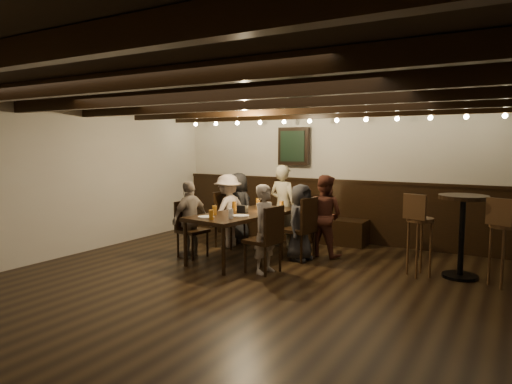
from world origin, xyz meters
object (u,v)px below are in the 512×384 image
Objects in this scene: person_right_far at (266,229)px; bar_stool_left at (419,246)px; chair_left_near at (229,230)px; high_top_table at (462,224)px; person_left_far at (190,219)px; person_left_near at (228,211)px; dining_table at (245,216)px; person_bench_centre at (283,206)px; person_bench_left at (238,207)px; chair_left_far at (192,240)px; person_bench_right at (324,216)px; chair_right_far at (264,252)px; person_right_near at (301,222)px; chair_right_near at (299,241)px; bar_stool_right at (503,254)px.

person_right_far reaches higher than bar_stool_left.
high_top_table reaches higher than chair_left_near.
person_left_far is 3.44m from bar_stool_left.
dining_table is at bearing 59.04° from person_left_near.
person_right_far is (0.54, -1.59, -0.10)m from person_bench_centre.
dining_table is 0.88m from person_right_far.
person_bench_left reaches higher than chair_left_near.
chair_left_far is 0.73× the size of person_left_far.
person_left_near is at bearing 38.66° from person_bench_centre.
person_right_far is at bearing -137.17° from bar_stool_left.
bar_stool_left is at bearing 109.85° from chair_left_far.
person_left_near is at bearing 59.04° from person_right_far.
person_left_near is 1.04× the size of person_left_far.
chair_right_far is at bearing 82.40° from person_bench_right.
person_bench_left reaches higher than person_right_near.
bar_stool_left reaches higher than chair_left_near.
person_bench_centre is at bearing 170.80° from high_top_table.
high_top_table is at bearing 18.33° from dining_table.
person_bench_left and person_left_near have the same top height.
chair_right_near is 1.72m from person_bench_left.
bar_stool_right is (1.00, 0.05, 0.00)m from bar_stool_left.
person_left_far is 4.43m from bar_stool_right.
person_right_far is at bearing -180.00° from person_right_near.
person_bench_centre is 1.10× the size of person_bench_right.
person_left_far is 1.07× the size of bar_stool_left.
chair_left_near is 0.79× the size of person_left_far.
bar_stool_left and bar_stool_right have the same top height.
person_bench_right reaches higher than person_left_near.
person_bench_left reaches higher than chair_right_far.
chair_right_near reaches higher than chair_left_near.
person_left_near reaches higher than person_right_near.
person_bench_left is at bearing 135.00° from dining_table.
person_bench_left is 1.80m from person_bench_right.
chair_left_near reaches higher than dining_table.
high_top_table is 0.61m from bar_stool_right.
person_left_far is (-0.03, -1.36, -0.03)m from person_bench_left.
person_left_far is at bearing -147.58° from bar_stool_right.
person_right_far reaches higher than high_top_table.
person_bench_centre is at bearing -167.85° from bar_stool_right.
bar_stool_left is (1.87, 0.91, -0.20)m from person_right_far.
person_bench_centre is (0.14, 1.04, 0.05)m from dining_table.
chair_right_near is 0.88× the size of high_top_table.
chair_left_near is at bearing 90.00° from chair_right_near.
person_right_far is at bearing -154.84° from high_top_table.
high_top_table is (2.04, -0.20, 0.08)m from person_bench_right.
person_right_near is at bearing 90.00° from person_left_near.
chair_left_near is 1.75m from person_right_far.
person_left_near is 1.08× the size of person_right_near.
person_left_near is at bearing 180.00° from person_left_far.
person_bench_centre reaches higher than bar_stool_right.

